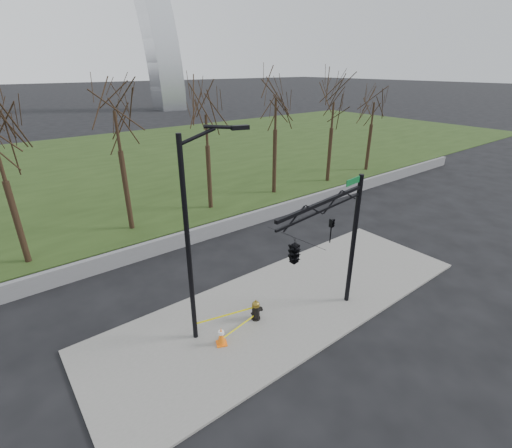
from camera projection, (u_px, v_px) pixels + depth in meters
ground at (289, 302)px, 16.41m from camera, size 500.00×500.00×0.00m
sidewalk at (290, 301)px, 16.39m from camera, size 18.00×6.00×0.10m
grass_strip at (96, 167)px, 38.04m from camera, size 120.00×40.00×0.06m
guardrail at (201, 234)px, 22.00m from camera, size 60.00×0.30×0.90m
tree_row at (171, 161)px, 23.59m from camera, size 46.68×4.00×8.24m
fire_hydrant at (256, 310)px, 15.02m from camera, size 0.57×0.38×0.93m
traffic_cone at (221, 336)px, 13.66m from camera, size 0.53×0.53×0.78m
street_light at (193, 230)px, 12.41m from camera, size 2.33×0.83×8.21m
traffic_signal_mast at (308, 243)px, 12.68m from camera, size 5.07×2.53×6.00m
caution_tape at (232, 320)px, 14.43m from camera, size 2.54×0.98×0.47m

